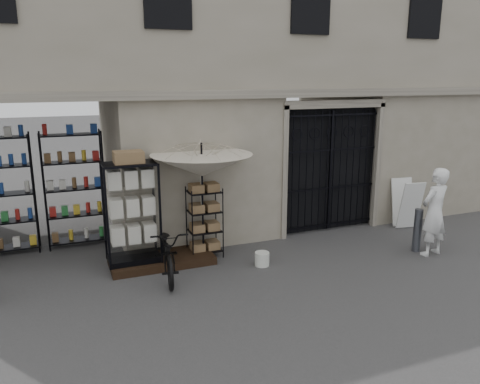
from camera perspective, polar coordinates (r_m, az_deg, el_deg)
name	(u,v)px	position (r m, az deg, el deg)	size (l,w,h in m)	color
ground	(308,275)	(8.92, 8.25, -10.02)	(80.00, 80.00, 0.00)	black
main_building	(231,38)	(11.82, -1.11, 18.29)	(14.00, 4.00, 9.00)	gray
shop_recess	(40,185)	(10.06, -23.16, 0.74)	(3.00, 1.70, 3.00)	black
shop_shelving	(39,192)	(10.60, -23.26, -0.03)	(2.70, 0.50, 2.50)	black
iron_gate	(327,168)	(11.22, 10.52, 2.90)	(2.50, 0.21, 3.00)	black
step_platform	(162,260)	(9.44, -9.50, -8.20)	(2.00, 0.90, 0.15)	black
display_cabinet	(132,218)	(9.03, -13.04, -3.11)	(1.10, 0.87, 2.07)	black
wire_rack	(205,223)	(9.52, -4.34, -3.78)	(0.71, 0.56, 1.45)	black
market_umbrella	(202,159)	(9.11, -4.70, 4.01)	(2.05, 2.08, 2.83)	black
white_bucket	(262,259)	(9.22, 2.70, -8.15)	(0.28, 0.28, 0.27)	silver
bicycle	(169,276)	(8.92, -8.70, -10.05)	(0.65, 0.98, 1.86)	black
steel_bollard	(417,230)	(10.53, 20.82, -4.38)	(0.17, 0.17, 0.92)	#51555D
shopkeeper	(430,254)	(10.58, 22.14, -7.04)	(0.67, 1.83, 0.44)	white
easel_sign	(406,204)	(12.03, 19.63, -1.34)	(0.63, 0.71, 1.16)	silver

